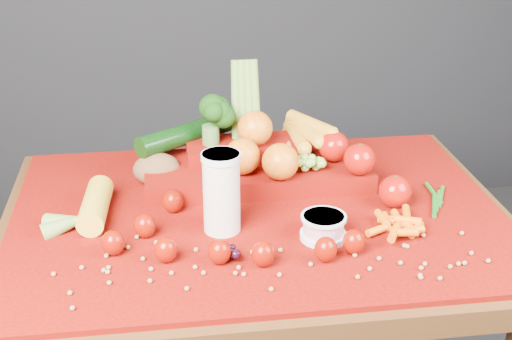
{
  "coord_description": "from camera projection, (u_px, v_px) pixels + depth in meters",
  "views": [
    {
      "loc": [
        -0.19,
        -1.35,
        1.49
      ],
      "look_at": [
        0.0,
        0.02,
        0.85
      ],
      "focal_mm": 50.0,
      "sensor_mm": 36.0,
      "label": 1
    }
  ],
  "objects": [
    {
      "name": "dark_grape_cluster",
      "position": [
        232.0,
        253.0,
        1.36
      ],
      "size": [
        0.06,
        0.05,
        0.03
      ],
      "primitive_type": null,
      "color": "black",
      "rests_on": "red_cloth"
    },
    {
      "name": "red_cloth",
      "position": [
        257.0,
        213.0,
        1.55
      ],
      "size": [
        1.05,
        0.75,
        0.01
      ],
      "primitive_type": "cube",
      "color": "#710C03",
      "rests_on": "table"
    },
    {
      "name": "corn_ear",
      "position": [
        82.0,
        216.0,
        1.47
      ],
      "size": [
        0.19,
        0.24,
        0.06
      ],
      "rotation": [
        0.0,
        0.0,
        1.5
      ],
      "color": "yellow",
      "rests_on": "red_cloth"
    },
    {
      "name": "milk_glass",
      "position": [
        221.0,
        190.0,
        1.43
      ],
      "size": [
        0.08,
        0.08,
        0.17
      ],
      "rotation": [
        0.0,
        0.0,
        -0.37
      ],
      "color": "beige",
      "rests_on": "red_cloth"
    },
    {
      "name": "yogurt_bowl",
      "position": [
        323.0,
        226.0,
        1.42
      ],
      "size": [
        0.09,
        0.09,
        0.05
      ],
      "rotation": [
        0.0,
        0.0,
        0.16
      ],
      "color": "silver",
      "rests_on": "red_cloth"
    },
    {
      "name": "soybean_scatter",
      "position": [
        272.0,
        257.0,
        1.36
      ],
      "size": [
        0.84,
        0.24,
        0.01
      ],
      "primitive_type": null,
      "color": "olive",
      "rests_on": "red_cloth"
    },
    {
      "name": "green_bean_pile",
      "position": [
        436.0,
        199.0,
        1.58
      ],
      "size": [
        0.14,
        0.12,
        0.01
      ],
      "primitive_type": null,
      "color": "#186116",
      "rests_on": "red_cloth"
    },
    {
      "name": "baby_carrot_pile",
      "position": [
        391.0,
        227.0,
        1.45
      ],
      "size": [
        0.17,
        0.17,
        0.03
      ],
      "primitive_type": null,
      "color": "#D96007",
      "rests_on": "red_cloth"
    },
    {
      "name": "produce_mound",
      "position": [
        263.0,
        156.0,
        1.66
      ],
      "size": [
        0.6,
        0.39,
        0.27
      ],
      "color": "#710C03",
      "rests_on": "red_cloth"
    },
    {
      "name": "potato",
      "position": [
        157.0,
        169.0,
        1.65
      ],
      "size": [
        0.11,
        0.08,
        0.08
      ],
      "primitive_type": "ellipsoid",
      "color": "#55371C",
      "rests_on": "red_cloth"
    },
    {
      "name": "table",
      "position": [
        257.0,
        253.0,
        1.59
      ],
      "size": [
        1.1,
        0.8,
        0.75
      ],
      "color": "#39220D",
      "rests_on": "ground"
    },
    {
      "name": "strawberry_scatter",
      "position": [
        204.0,
        235.0,
        1.39
      ],
      "size": [
        0.54,
        0.28,
        0.05
      ],
      "color": "maroon",
      "rests_on": "red_cloth"
    }
  ]
}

